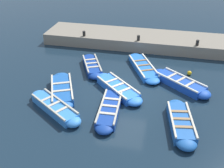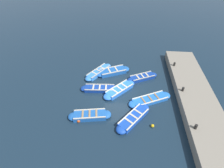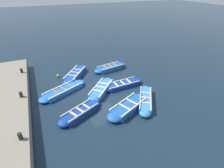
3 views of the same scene
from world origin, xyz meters
name	(u,v)px [view 3 (image 3 of 3)]	position (x,y,z in m)	size (l,w,h in m)	color
ground_plane	(102,89)	(0.00, 0.00, 0.00)	(120.00, 120.00, 0.00)	#162838
boat_mid_row	(110,68)	(-1.92, -2.85, 0.20)	(3.38, 1.35, 0.45)	#1E59AD
boat_broadside	(75,74)	(1.41, -2.82, 0.20)	(2.84, 3.34, 0.46)	#1947B7
boat_stern_in	(123,85)	(-1.60, 0.33, 0.17)	(3.52, 1.00, 0.39)	navy
boat_near_quay	(80,112)	(2.32, 2.32, 0.18)	(3.16, 2.03, 0.42)	navy
boat_tucked	(101,89)	(0.19, 0.32, 0.19)	(3.02, 3.14, 0.43)	blue
boat_bow_out	(145,100)	(-2.07, 2.83, 0.20)	(2.56, 3.34, 0.45)	#3884E0
boat_alongside	(63,90)	(2.82, -0.69, 0.16)	(3.89, 2.47, 0.38)	blue
boat_outer_left	(128,107)	(-0.64, 3.04, 0.20)	(3.64, 2.31, 0.47)	#1E59AD
quay_wall	(4,106)	(6.61, 0.00, 0.38)	(2.91, 13.50, 0.76)	gray
bollard_north	(21,71)	(5.50, -3.80, 0.94)	(0.20, 0.20, 0.35)	black
bollard_mid_north	(21,95)	(5.50, 0.00, 0.94)	(0.20, 0.20, 0.35)	black
bollard_mid_south	(20,136)	(5.50, 3.80, 0.94)	(0.20, 0.20, 0.35)	black
buoy_orange_near	(115,65)	(-2.68, -3.37, 0.14)	(0.27, 0.27, 0.27)	#E05119
buoy_yellow_far	(58,76)	(2.80, -3.35, 0.12)	(0.25, 0.25, 0.25)	#EAB214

